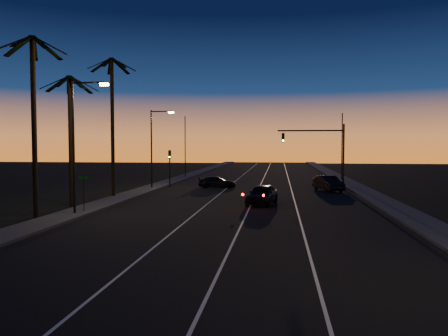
# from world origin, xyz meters

# --- Properties ---
(road) EXTENTS (20.00, 170.00, 0.01)m
(road) POSITION_xyz_m (0.00, 30.00, 0.01)
(road) COLOR black
(road) RESTS_ON ground
(sidewalk_left) EXTENTS (2.40, 170.00, 0.16)m
(sidewalk_left) POSITION_xyz_m (-11.20, 30.00, 0.08)
(sidewalk_left) COLOR #373835
(sidewalk_left) RESTS_ON ground
(sidewalk_right) EXTENTS (2.40, 170.00, 0.16)m
(sidewalk_right) POSITION_xyz_m (11.20, 30.00, 0.08)
(sidewalk_right) COLOR #373835
(sidewalk_right) RESTS_ON ground
(lane_stripe_left) EXTENTS (0.12, 160.00, 0.01)m
(lane_stripe_left) POSITION_xyz_m (-3.00, 30.00, 0.02)
(lane_stripe_left) COLOR silver
(lane_stripe_left) RESTS_ON road
(lane_stripe_mid) EXTENTS (0.12, 160.00, 0.01)m
(lane_stripe_mid) POSITION_xyz_m (0.50, 30.00, 0.02)
(lane_stripe_mid) COLOR silver
(lane_stripe_mid) RESTS_ON road
(lane_stripe_right) EXTENTS (0.12, 160.00, 0.01)m
(lane_stripe_right) POSITION_xyz_m (4.00, 30.00, 0.02)
(lane_stripe_right) COLOR silver
(lane_stripe_right) RESTS_ON road
(palm_near) EXTENTS (4.25, 4.16, 11.53)m
(palm_near) POSITION_xyz_m (-12.60, 18.00, 7.07)
(palm_near) COLOR black
(palm_near) RESTS_ON ground
(palm_mid) EXTENTS (4.25, 4.16, 10.03)m
(palm_mid) POSITION_xyz_m (-13.20, 24.00, 6.25)
(palm_mid) COLOR black
(palm_mid) RESTS_ON ground
(palm_far) EXTENTS (4.25, 4.16, 12.53)m
(palm_far) POSITION_xyz_m (-12.20, 30.00, 7.61)
(palm_far) COLOR black
(palm_far) RESTS_ON ground
(streetlight_left_near) EXTENTS (2.55, 0.26, 9.00)m
(streetlight_left_near) POSITION_xyz_m (-10.70, 20.00, 5.32)
(streetlight_left_near) COLOR black
(streetlight_left_near) RESTS_ON ground
(streetlight_left_far) EXTENTS (2.55, 0.26, 8.50)m
(streetlight_left_far) POSITION_xyz_m (-10.69, 38.00, 5.06)
(streetlight_left_far) COLOR black
(streetlight_left_far) RESTS_ON ground
(street_sign) EXTENTS (0.70, 0.06, 2.60)m
(street_sign) POSITION_xyz_m (-10.80, 21.00, 1.66)
(street_sign) COLOR black
(street_sign) RESTS_ON ground
(signal_mast) EXTENTS (7.10, 0.41, 7.00)m
(signal_mast) POSITION_xyz_m (7.14, 39.99, 4.78)
(signal_mast) COLOR black
(signal_mast) RESTS_ON ground
(signal_post) EXTENTS (0.28, 0.37, 4.20)m
(signal_post) POSITION_xyz_m (-9.50, 39.98, 2.89)
(signal_post) COLOR black
(signal_post) RESTS_ON ground
(far_pole_left) EXTENTS (0.14, 0.14, 9.00)m
(far_pole_left) POSITION_xyz_m (-11.00, 55.00, 4.50)
(far_pole_left) COLOR black
(far_pole_left) RESTS_ON ground
(far_pole_right) EXTENTS (0.14, 0.14, 9.00)m
(far_pole_right) POSITION_xyz_m (11.00, 52.00, 4.50)
(far_pole_right) COLOR black
(far_pole_right) RESTS_ON ground
(lead_car) EXTENTS (2.82, 5.42, 1.58)m
(lead_car) POSITION_xyz_m (1.36, 26.98, 0.80)
(lead_car) COLOR black
(lead_car) RESTS_ON road
(right_car) EXTENTS (3.03, 5.06, 1.57)m
(right_car) POSITION_xyz_m (7.74, 38.17, 0.80)
(right_car) COLOR black
(right_car) RESTS_ON road
(cross_car) EXTENTS (4.51, 2.52, 1.23)m
(cross_car) POSITION_xyz_m (-4.20, 40.20, 0.63)
(cross_car) COLOR black
(cross_car) RESTS_ON road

